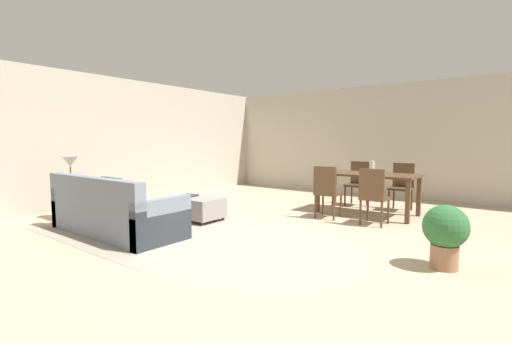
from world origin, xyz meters
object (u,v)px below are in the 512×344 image
(dining_chair_near_left, at_px, (327,189))
(dining_chair_far_left, at_px, (358,181))
(side_table, at_px, (72,194))
(dining_chair_near_right, at_px, (373,193))
(couch, at_px, (114,214))
(table_lamp, at_px, (70,163))
(dining_chair_far_right, at_px, (402,184))
(ottoman_table, at_px, (196,207))
(vase_centerpiece, at_px, (372,167))
(book_on_ottoman, at_px, (189,195))
(potted_plant, at_px, (445,232))
(dining_table, at_px, (367,178))

(dining_chair_near_left, relative_size, dining_chair_far_left, 1.00)
(side_table, xyz_separation_m, dining_chair_near_right, (4.29, 2.72, 0.07))
(couch, distance_m, dining_chair_far_left, 4.82)
(table_lamp, height_order, dining_chair_far_right, table_lamp)
(side_table, height_order, table_lamp, table_lamp)
(ottoman_table, bearing_deg, dining_chair_near_left, 39.82)
(vase_centerpiece, bearing_deg, book_on_ottoman, -136.40)
(side_table, relative_size, dining_chair_far_right, 0.62)
(table_lamp, bearing_deg, dining_chair_far_left, 51.69)
(dining_chair_near_left, bearing_deg, vase_centerpiece, 58.18)
(book_on_ottoman, bearing_deg, couch, -96.18)
(potted_plant, bearing_deg, dining_chair_near_right, 131.39)
(table_lamp, xyz_separation_m, vase_centerpiece, (3.96, 3.55, -0.11))
(ottoman_table, bearing_deg, book_on_ottoman, -174.85)
(dining_chair_far_left, height_order, vase_centerpiece, vase_centerpiece)
(table_lamp, xyz_separation_m, book_on_ottoman, (1.57, 1.27, -0.57))
(potted_plant, bearing_deg, dining_chair_far_right, 112.56)
(vase_centerpiece, bearing_deg, dining_table, 178.75)
(dining_chair_near_left, bearing_deg, ottoman_table, -140.18)
(dining_chair_near_right, bearing_deg, ottoman_table, -150.80)
(couch, xyz_separation_m, dining_chair_near_left, (2.04, 2.81, 0.23))
(table_lamp, bearing_deg, side_table, 180.00)
(dining_table, bearing_deg, table_lamp, -137.55)
(ottoman_table, height_order, vase_centerpiece, vase_centerpiece)
(couch, bearing_deg, table_lamp, 177.15)
(dining_chair_near_right, distance_m, potted_plant, 1.94)
(dining_chair_near_left, bearing_deg, couch, -125.92)
(dining_table, distance_m, book_on_ottoman, 3.26)
(table_lamp, distance_m, dining_chair_near_right, 5.10)
(table_lamp, height_order, vase_centerpiece, table_lamp)
(side_table, xyz_separation_m, table_lamp, (0.00, 0.00, 0.53))
(ottoman_table, relative_size, book_on_ottoman, 3.59)
(table_lamp, distance_m, dining_table, 5.27)
(couch, bearing_deg, dining_chair_far_right, 56.83)
(couch, xyz_separation_m, ottoman_table, (0.29, 1.35, -0.07))
(dining_table, height_order, potted_plant, dining_table)
(dining_table, bearing_deg, vase_centerpiece, -1.25)
(dining_chair_far_right, xyz_separation_m, book_on_ottoman, (-2.73, -3.05, -0.11))
(dining_chair_far_left, bearing_deg, book_on_ottoman, -121.11)
(vase_centerpiece, bearing_deg, dining_chair_far_left, 125.79)
(potted_plant, bearing_deg, side_table, -167.15)
(side_table, relative_size, dining_chair_near_right, 0.62)
(couch, relative_size, vase_centerpiece, 9.71)
(potted_plant, bearing_deg, ottoman_table, 179.80)
(side_table, relative_size, book_on_ottoman, 2.20)
(dining_chair_far_right, distance_m, potted_plant, 3.31)
(side_table, relative_size, potted_plant, 0.83)
(table_lamp, relative_size, dining_chair_near_left, 0.57)
(side_table, distance_m, vase_centerpiece, 5.34)
(dining_chair_far_left, distance_m, dining_chair_far_right, 0.89)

